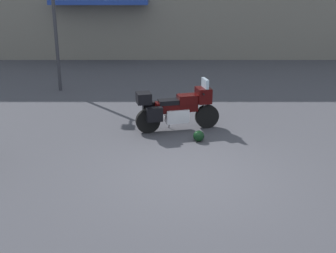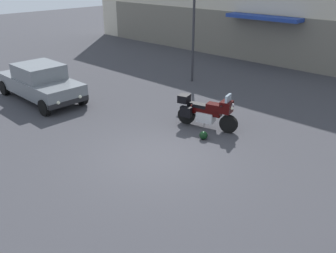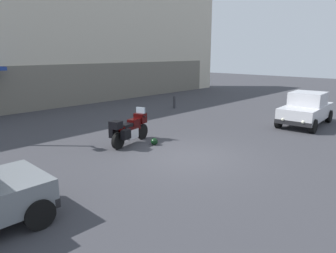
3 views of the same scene
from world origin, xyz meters
The scene contains 4 objects.
ground_plane centered at (0.00, 0.00, 0.00)m, with size 80.00×80.00×0.00m, color #38383D.
motorcycle centered at (-0.29, 2.79, 0.62)m, with size 2.23×1.03×1.36m.
helmet centered at (0.25, 1.98, 0.14)m, with size 0.28×0.28×0.28m, color black.
streetlamp_curbside centered at (-4.34, 6.76, 2.65)m, with size 0.28×0.94×4.29m.
Camera 1 is at (-0.51, -8.20, 4.01)m, focal length 46.87 mm.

